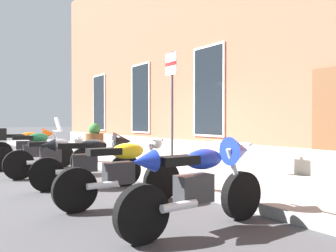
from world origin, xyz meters
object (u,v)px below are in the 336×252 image
object	(u,v)px
parking_sign	(172,96)
barrel_planter	(95,141)
motorcycle_yellow_naked	(123,173)
motorcycle_black_sport	(92,158)
motorcycle_blue_sport	(203,180)
motorcycle_grey_naked	(54,156)
motorcycle_orange_sport	(29,144)
motorcycle_green_touring	(29,148)

from	to	relation	value
parking_sign	barrel_planter	distance (m)	5.24
motorcycle_yellow_naked	motorcycle_black_sport	bearing A→B (deg)	174.86
motorcycle_blue_sport	motorcycle_grey_naked	bearing A→B (deg)	-176.37
motorcycle_orange_sport	motorcycle_green_touring	xyz separation A→B (m)	(1.50, -0.33, -0.00)
parking_sign	motorcycle_black_sport	bearing A→B (deg)	-104.86
motorcycle_orange_sport	motorcycle_black_sport	distance (m)	4.78
motorcycle_orange_sport	motorcycle_yellow_naked	bearing A→B (deg)	-1.01
motorcycle_yellow_naked	parking_sign	distance (m)	2.38
parking_sign	barrel_planter	xyz separation A→B (m)	(-5.08, 0.50, -1.19)
motorcycle_grey_naked	barrel_planter	distance (m)	3.70
parking_sign	motorcycle_green_touring	bearing A→B (deg)	-152.76
motorcycle_orange_sport	motorcycle_grey_naked	bearing A→B (deg)	-3.14
motorcycle_grey_naked	motorcycle_black_sport	distance (m)	1.74
barrel_planter	motorcycle_yellow_naked	bearing A→B (deg)	-19.66
motorcycle_yellow_naked	motorcycle_blue_sport	xyz separation A→B (m)	(1.51, 0.24, 0.09)
motorcycle_green_touring	motorcycle_blue_sport	bearing A→B (deg)	4.16
motorcycle_orange_sport	motorcycle_black_sport	world-z (taller)	motorcycle_orange_sport
motorcycle_black_sport	motorcycle_blue_sport	distance (m)	2.99
motorcycle_green_touring	parking_sign	size ratio (longest dim) A/B	0.82
motorcycle_grey_naked	motorcycle_blue_sport	distance (m)	4.72
motorcycle_yellow_naked	barrel_planter	world-z (taller)	barrel_planter
motorcycle_blue_sport	barrel_planter	distance (m)	7.89
motorcycle_black_sport	motorcycle_yellow_naked	world-z (taller)	motorcycle_black_sport
motorcycle_orange_sport	barrel_planter	bearing A→B (deg)	86.63
motorcycle_grey_naked	parking_sign	bearing A→B (deg)	39.26
motorcycle_orange_sport	motorcycle_black_sport	xyz separation A→B (m)	(4.78, 0.02, -0.00)
motorcycle_black_sport	parking_sign	distance (m)	2.02
motorcycle_yellow_naked	parking_sign	bearing A→B (deg)	122.13
motorcycle_green_touring	motorcycle_orange_sport	bearing A→B (deg)	167.71
motorcycle_grey_naked	motorcycle_green_touring	bearing A→B (deg)	-174.23
motorcycle_grey_naked	parking_sign	xyz separation A→B (m)	(2.14, 1.75, 1.31)
motorcycle_black_sport	motorcycle_orange_sport	bearing A→B (deg)	-179.74
motorcycle_yellow_naked	parking_sign	xyz separation A→B (m)	(-1.06, 1.69, 1.29)
motorcycle_grey_naked	barrel_planter	xyz separation A→B (m)	(-2.94, 2.25, 0.12)
motorcycle_green_touring	barrel_planter	world-z (taller)	motorcycle_green_touring
motorcycle_orange_sport	motorcycle_black_sport	size ratio (longest dim) A/B	0.99
motorcycle_orange_sport	motorcycle_green_touring	bearing A→B (deg)	-12.29
motorcycle_grey_naked	motorcycle_blue_sport	world-z (taller)	motorcycle_blue_sport
motorcycle_orange_sport	motorcycle_grey_naked	world-z (taller)	motorcycle_orange_sport
motorcycle_grey_naked	barrel_planter	bearing A→B (deg)	142.57
motorcycle_blue_sport	motorcycle_black_sport	bearing A→B (deg)	-177.91
barrel_planter	motorcycle_black_sport	bearing A→B (deg)	-23.83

